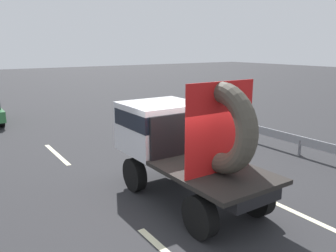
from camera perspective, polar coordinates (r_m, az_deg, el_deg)
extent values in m
plane|color=#28282B|center=(8.56, 4.73, -13.76)|extent=(120.00, 120.00, 0.00)
cylinder|color=black|center=(9.39, -5.69, -8.17)|extent=(0.28, 0.92, 0.92)
cylinder|color=black|center=(10.25, 2.76, -6.26)|extent=(0.28, 0.92, 0.92)
cylinder|color=black|center=(7.23, 5.43, -15.05)|extent=(0.28, 0.92, 0.92)
cylinder|color=black|center=(8.31, 14.75, -11.52)|extent=(0.28, 0.92, 0.92)
cube|color=black|center=(8.57, 3.75, -7.08)|extent=(1.30, 4.58, 0.25)
cube|color=silver|center=(9.43, -1.31, -0.08)|extent=(2.00, 1.80, 1.35)
cube|color=black|center=(9.32, -1.16, 1.64)|extent=(2.02, 1.71, 0.44)
cube|color=black|center=(7.86, 7.81, -7.73)|extent=(2.00, 2.78, 0.10)
cube|color=black|center=(8.67, 2.07, -1.44)|extent=(1.80, 0.08, 1.10)
torus|color=#474238|center=(7.44, 8.83, -0.35)|extent=(0.46, 2.04, 2.04)
cube|color=red|center=(7.44, 8.83, -0.35)|extent=(1.90, 0.03, 2.04)
cylinder|color=black|center=(18.64, -26.37, 0.84)|extent=(0.21, 0.62, 0.62)
cube|color=gray|center=(14.17, 15.98, -0.84)|extent=(0.06, 13.47, 0.32)
cylinder|color=slate|center=(13.27, 21.44, -3.45)|extent=(0.10, 0.10, 0.55)
cylinder|color=slate|center=(15.34, 11.14, -0.58)|extent=(0.10, 0.10, 0.55)
cylinder|color=slate|center=(17.81, 3.51, 1.57)|extent=(0.10, 0.10, 0.55)
cube|color=beige|center=(13.17, -18.34, -4.55)|extent=(0.16, 2.86, 0.01)
cube|color=beige|center=(8.85, 21.33, -13.71)|extent=(0.16, 2.17, 0.01)
cube|color=beige|center=(14.19, -4.42, -2.63)|extent=(0.16, 2.34, 0.01)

